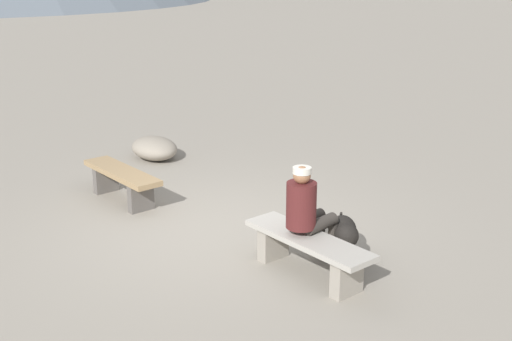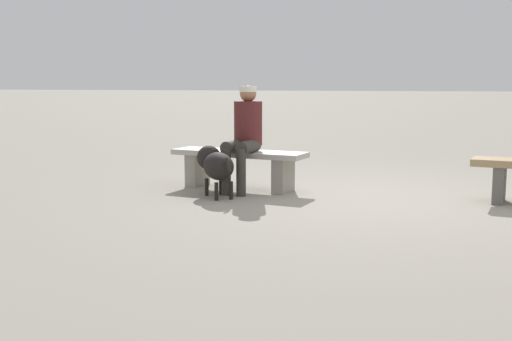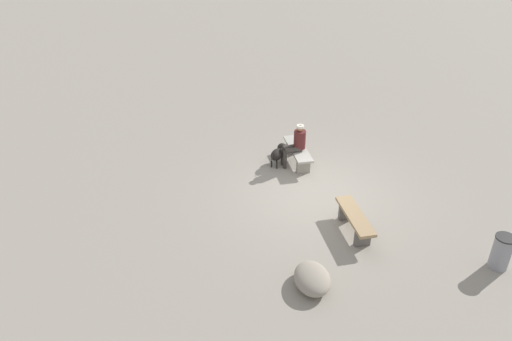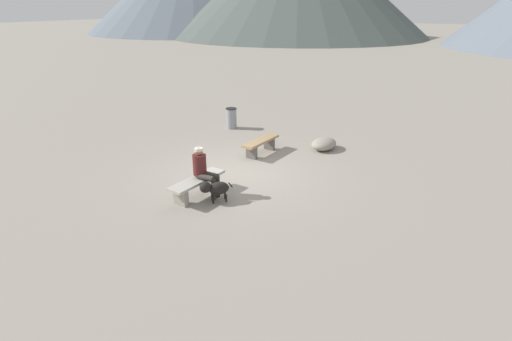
% 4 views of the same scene
% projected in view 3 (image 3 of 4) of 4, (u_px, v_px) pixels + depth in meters
% --- Properties ---
extents(ground, '(210.00, 210.00, 0.06)m').
position_uv_depth(ground, '(317.00, 194.00, 12.99)').
color(ground, gray).
extents(bench_left, '(1.63, 0.57, 0.47)m').
position_uv_depth(bench_left, '(355.00, 219.00, 11.40)').
color(bench_left, '#605B56').
rests_on(bench_left, ground).
extents(bench_right, '(1.70, 0.63, 0.47)m').
position_uv_depth(bench_right, '(298.00, 152.00, 14.25)').
color(bench_right, gray).
rests_on(bench_right, ground).
extents(seated_person, '(0.35, 0.68, 1.25)m').
position_uv_depth(seated_person, '(296.00, 142.00, 13.92)').
color(seated_person, '#511E1E').
rests_on(seated_person, ground).
extents(dog, '(0.64, 0.67, 0.56)m').
position_uv_depth(dog, '(279.00, 153.00, 14.13)').
color(dog, black).
rests_on(dog, ground).
extents(trash_bin, '(0.42, 0.42, 0.79)m').
position_uv_depth(trash_bin, '(501.00, 252.00, 10.31)').
color(trash_bin, gray).
rests_on(trash_bin, ground).
extents(boulder, '(1.13, 0.92, 0.38)m').
position_uv_depth(boulder, '(312.00, 278.00, 9.93)').
color(boulder, gray).
rests_on(boulder, ground).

